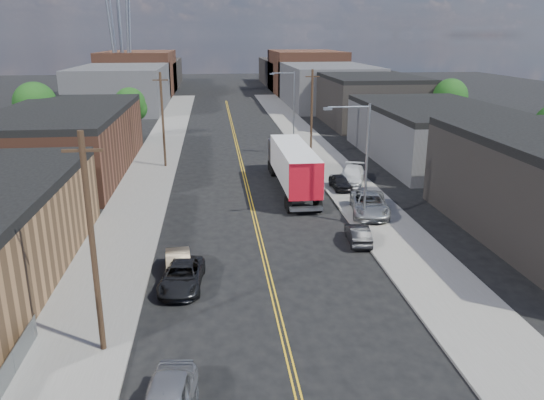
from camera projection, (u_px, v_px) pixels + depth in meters
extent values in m
plane|color=black|center=(235.00, 140.00, 72.14)|extent=(260.00, 260.00, 0.00)
cube|color=gold|center=(242.00, 165.00, 57.90)|extent=(0.32, 120.00, 0.01)
cube|color=slate|center=(153.00, 167.00, 56.87)|extent=(5.00, 140.00, 0.15)
cube|color=slate|center=(327.00, 162.00, 58.89)|extent=(5.00, 140.00, 0.15)
cube|color=#553022|center=(66.00, 144.00, 54.15)|extent=(12.00, 26.00, 6.00)
cube|color=black|center=(62.00, 111.00, 53.17)|extent=(12.00, 26.00, 0.60)
cube|color=navy|center=(494.00, 195.00, 34.73)|extent=(0.30, 20.00, 0.80)
cube|color=#363739|center=(434.00, 135.00, 60.37)|extent=(14.00, 24.00, 5.50)
cube|color=black|center=(436.00, 108.00, 59.47)|extent=(14.00, 24.00, 0.60)
cube|color=black|center=(369.00, 101.00, 84.82)|extent=(14.00, 22.00, 7.00)
cube|color=black|center=(370.00, 77.00, 83.69)|extent=(14.00, 22.00, 0.60)
cube|color=#363739|center=(123.00, 87.00, 102.03)|extent=(16.00, 30.00, 8.00)
cube|color=#363739|center=(327.00, 85.00, 106.28)|extent=(16.00, 30.00, 8.00)
cube|color=#553022|center=(139.00, 73.00, 125.46)|extent=(16.00, 26.00, 10.00)
cube|color=#553022|center=(306.00, 72.00, 129.71)|extent=(16.00, 26.00, 10.00)
cube|color=black|center=(149.00, 74.00, 144.88)|extent=(16.00, 40.00, 7.00)
cube|color=black|center=(293.00, 73.00, 149.13)|extent=(16.00, 40.00, 7.00)
cylinder|color=gray|center=(120.00, 28.00, 112.78)|extent=(0.80, 0.80, 30.00)
cylinder|color=gray|center=(110.00, 28.00, 110.92)|extent=(1.94, 1.94, 29.98)
cylinder|color=gray|center=(127.00, 28.00, 111.30)|extent=(1.94, 1.94, 29.98)
cylinder|color=gray|center=(113.00, 28.00, 114.26)|extent=(1.94, 1.94, 29.98)
cylinder|color=gray|center=(130.00, 28.00, 114.64)|extent=(1.94, 1.94, 29.98)
cylinder|color=gray|center=(366.00, 166.00, 38.44)|extent=(0.18, 0.18, 9.00)
cylinder|color=gray|center=(349.00, 107.00, 37.00)|extent=(3.00, 0.12, 0.12)
cube|color=gray|center=(328.00, 109.00, 36.87)|extent=(0.60, 0.25, 0.18)
cylinder|color=gray|center=(294.00, 106.00, 71.65)|extent=(0.18, 0.18, 9.00)
cylinder|color=gray|center=(283.00, 73.00, 70.21)|extent=(3.00, 0.12, 0.12)
cube|color=gray|center=(272.00, 74.00, 70.08)|extent=(0.60, 0.25, 0.18)
cylinder|color=black|center=(93.00, 248.00, 22.34)|extent=(0.26, 0.26, 10.00)
cube|color=black|center=(82.00, 150.00, 21.09)|extent=(1.60, 0.12, 0.12)
cylinder|color=black|center=(163.00, 121.00, 55.55)|extent=(0.26, 0.26, 10.00)
cube|color=black|center=(160.00, 80.00, 54.30)|extent=(1.60, 0.12, 0.12)
cylinder|color=black|center=(312.00, 114.00, 60.14)|extent=(0.26, 0.26, 10.00)
cube|color=black|center=(312.00, 77.00, 58.89)|extent=(1.60, 0.12, 0.12)
cylinder|color=black|center=(39.00, 133.00, 64.17)|extent=(0.36, 0.36, 4.50)
sphere|color=#163D10|center=(35.00, 103.00, 63.10)|extent=(5.04, 5.04, 5.04)
sphere|color=#163D10|center=(42.00, 110.00, 63.72)|extent=(3.96, 3.96, 3.96)
sphere|color=#163D10|center=(30.00, 109.00, 62.86)|extent=(3.60, 3.60, 3.60)
cylinder|color=black|center=(132.00, 125.00, 71.99)|extent=(0.36, 0.36, 3.75)
sphere|color=#163D10|center=(130.00, 103.00, 71.10)|extent=(4.20, 4.20, 4.20)
sphere|color=#163D10|center=(135.00, 108.00, 71.67)|extent=(3.30, 3.30, 3.30)
sphere|color=#163D10|center=(126.00, 108.00, 70.82)|extent=(3.00, 3.00, 3.00)
cylinder|color=black|center=(448.00, 120.00, 74.69)|extent=(0.36, 0.36, 4.25)
sphere|color=#163D10|center=(450.00, 96.00, 73.68)|extent=(4.76, 4.76, 4.76)
sphere|color=#163D10|center=(453.00, 102.00, 74.28)|extent=(3.74, 3.74, 3.74)
sphere|color=#163D10|center=(448.00, 101.00, 73.43)|extent=(3.40, 3.40, 3.40)
cube|color=silver|center=(294.00, 164.00, 46.87)|extent=(2.82, 12.63, 2.94)
cube|color=#9F0C1A|center=(306.00, 182.00, 40.89)|extent=(2.75, 0.14, 2.96)
cube|color=gray|center=(306.00, 209.00, 41.53)|extent=(2.60, 0.62, 0.25)
cube|color=black|center=(283.00, 157.00, 54.58)|extent=(2.65, 3.38, 3.26)
cylinder|color=black|center=(303.00, 204.00, 42.88)|extent=(2.74, 1.07, 1.05)
cylinder|color=black|center=(283.00, 167.00, 54.91)|extent=(2.63, 1.07, 1.05)
imported|color=#806E53|center=(178.00, 264.00, 31.24)|extent=(1.76, 4.19, 1.35)
imported|color=black|center=(182.00, 276.00, 29.69)|extent=(2.62, 5.04, 1.36)
imported|color=black|center=(358.00, 234.00, 36.08)|extent=(1.69, 3.96, 1.27)
imported|color=#929597|center=(369.00, 204.00, 41.41)|extent=(3.78, 6.33, 1.65)
imported|color=silver|center=(352.00, 175.00, 50.15)|extent=(3.92, 5.77, 1.55)
imported|color=black|center=(340.00, 182.00, 48.28)|extent=(1.64, 3.78, 1.27)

